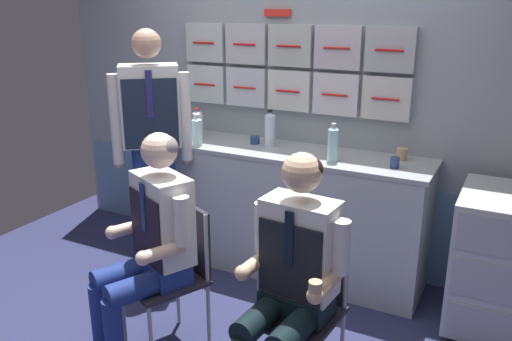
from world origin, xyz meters
TOP-DOWN VIEW (x-y plane):
  - galley_bulkhead at (-0.00, 1.37)m, footprint 4.20×0.14m
  - galley_counter at (0.07, 1.09)m, footprint 1.98×0.53m
  - service_trolley at (1.44, 0.94)m, footprint 0.40×0.65m
  - folding_chair_left at (-0.14, -0.03)m, footprint 0.53×0.53m
  - crew_member_left at (-0.20, -0.17)m, footprint 0.58×0.69m
  - folding_chair_right at (0.64, -0.01)m, footprint 0.43×0.44m
  - crew_member_right at (0.62, -0.17)m, footprint 0.50×0.64m
  - crew_member_standing at (-0.80, 0.63)m, footprint 0.45×0.43m
  - water_bottle_tall at (-0.61, 0.91)m, footprint 0.08×0.08m
  - water_bottle_clear at (-0.69, 1.05)m, footprint 0.08×0.08m
  - sparkling_bottle_green at (-0.12, 1.13)m, footprint 0.08×0.08m
  - water_bottle_blue_cap at (0.41, 0.97)m, footprint 0.07×0.07m
  - paper_cup_blue at (0.81, 1.01)m, footprint 0.06×0.06m
  - paper_cup_tan at (-0.25, 1.14)m, footprint 0.07×0.07m
  - coffee_cup_white at (0.81, 1.22)m, footprint 0.07×0.07m

SIDE VIEW (x-z plane):
  - galley_counter at x=0.07m, z-range 0.00..0.93m
  - service_trolley at x=1.44m, z-range 0.03..0.92m
  - folding_chair_left at x=-0.14m, z-range 0.10..0.96m
  - folding_chair_right at x=0.64m, z-range 0.10..0.96m
  - crew_member_right at x=0.62m, z-range 0.07..1.36m
  - crew_member_left at x=-0.20m, z-range 0.07..1.37m
  - paper_cup_tan at x=-0.25m, z-range 0.94..0.99m
  - paper_cup_blue at x=0.81m, z-range 0.94..1.01m
  - coffee_cup_white at x=0.81m, z-range 0.94..1.01m
  - water_bottle_tall at x=-0.61m, z-range 0.93..1.16m
  - water_bottle_clear at x=-0.69m, z-range 0.93..1.17m
  - water_bottle_blue_cap at x=0.41m, z-range 0.93..1.18m
  - sparkling_bottle_green at x=-0.12m, z-range 0.93..1.19m
  - galley_bulkhead at x=0.00m, z-range 0.00..2.15m
  - crew_member_standing at x=-0.80m, z-range 0.19..1.96m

